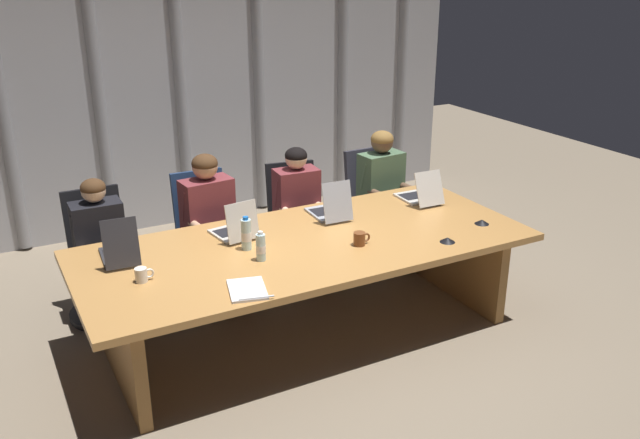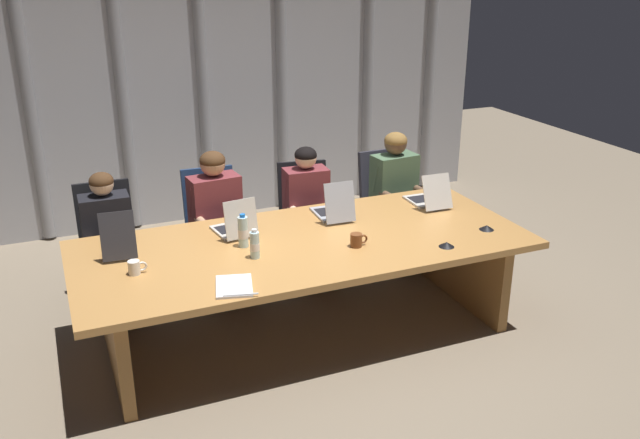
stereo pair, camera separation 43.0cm
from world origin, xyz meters
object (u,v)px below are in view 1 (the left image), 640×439
office_chair_left_end (103,269)px  spiral_notepad (247,290)px  person_right_mid (386,188)px  water_bottle_primary (261,247)px  conference_mic_left_side (447,240)px  laptop_right_mid (419,195)px  coffee_mug_near (360,239)px  person_left_end (102,245)px  water_bottle_secondary (246,235)px  office_chair_right_mid (375,216)px  laptop_left_end (119,252)px  person_center (301,207)px  conference_mic_middle (482,222)px  laptop_left_mid (235,230)px  office_chair_center (297,232)px  office_chair_left_mid (207,248)px  person_left_mid (212,218)px  coffee_mug_far (142,275)px  laptop_center (330,210)px

office_chair_left_end → spiral_notepad: (0.59, -1.54, 0.38)m
person_right_mid → water_bottle_primary: (-1.66, -1.01, 0.15)m
spiral_notepad → conference_mic_left_side: bearing=15.8°
laptop_right_mid → spiral_notepad: (-1.88, -0.84, -0.05)m
coffee_mug_near → spiral_notepad: 1.01m
person_left_end → water_bottle_secondary: (0.83, -0.79, 0.21)m
office_chair_left_end → person_right_mid: person_right_mid is taller
office_chair_right_mid → spiral_notepad: (-1.90, -1.54, 0.38)m
laptop_left_end → coffee_mug_near: (1.55, -0.53, -0.02)m
office_chair_left_end → person_left_end: 0.32m
person_center → conference_mic_middle: size_ratio=10.40×
person_left_end → coffee_mug_near: size_ratio=8.68×
office_chair_left_end → conference_mic_left_side: office_chair_left_end is taller
laptop_left_mid → office_chair_center: 1.18m
office_chair_center → water_bottle_secondary: bearing=-31.8°
office_chair_left_mid → water_bottle_primary: office_chair_left_mid is taller
coffee_mug_near → water_bottle_primary: bearing=172.7°
conference_mic_left_side → person_left_mid: bearing=133.2°
water_bottle_primary → office_chair_left_end: bearing=125.7°
person_center → conference_mic_left_side: size_ratio=10.40×
conference_mic_left_side → person_left_end: bearing=147.9°
coffee_mug_far → spiral_notepad: size_ratio=0.35×
laptop_left_end → office_chair_center: size_ratio=0.45×
spiral_notepad → laptop_left_mid: bearing=88.1°
water_bottle_primary → spiral_notepad: (-0.25, -0.37, -0.08)m
person_left_end → water_bottle_secondary: bearing=47.4°
laptop_left_mid → conference_mic_left_side: bearing=-129.2°
laptop_center → office_chair_right_mid: (0.86, 0.68, -0.43)m
laptop_center → water_bottle_primary: bearing=124.4°
office_chair_left_end → coffee_mug_far: 1.19m
coffee_mug_near → spiral_notepad: bearing=-163.8°
water_bottle_primary → water_bottle_secondary: size_ratio=0.86×
office_chair_left_mid → water_bottle_primary: (-0.01, -1.17, 0.46)m
person_left_mid → laptop_left_end: bearing=-61.5°
laptop_left_end → laptop_right_mid: laptop_left_end is taller
person_left_mid → person_left_end: bearing=-94.9°
office_chair_center → laptop_right_mid: bearing=58.2°
coffee_mug_far → conference_mic_left_side: coffee_mug_far is taller
office_chair_left_mid → conference_mic_middle: bearing=54.7°
laptop_left_end → conference_mic_left_side: (2.12, -0.78, -0.05)m
laptop_left_mid → coffee_mug_far: bearing=109.7°
person_left_end → person_center: bearing=90.8°
office_chair_right_mid → person_center: person_center is taller
conference_mic_middle → laptop_right_mid: bearing=100.0°
coffee_mug_near → laptop_center: bearing=82.4°
person_right_mid → office_chair_left_mid: bearing=-100.7°
coffee_mug_far → laptop_right_mid: bearing=9.6°
laptop_left_mid → person_center: size_ratio=0.33×
water_bottle_secondary → laptop_right_mid: bearing=8.7°
laptop_left_end → office_chair_center: laptop_left_end is taller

